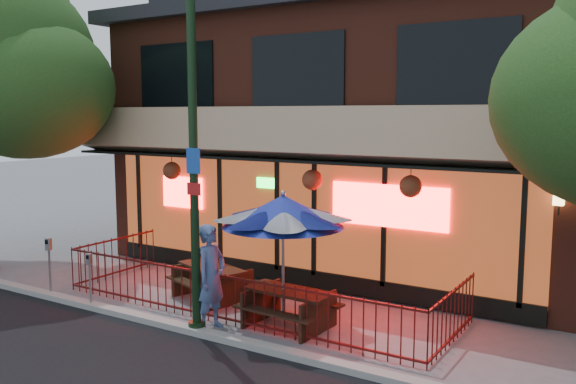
{
  "coord_description": "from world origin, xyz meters",
  "views": [
    {
      "loc": [
        7.17,
        -8.75,
        4.03
      ],
      "look_at": [
        0.5,
        2.0,
        2.39
      ],
      "focal_mm": 38.0,
      "sensor_mm": 36.0,
      "label": 1
    }
  ],
  "objects_px": {
    "picnic_table_left": "(212,277)",
    "parking_meter_near": "(90,271)",
    "picnic_table_right": "(289,302)",
    "patio_umbrella": "(283,211)",
    "pedestrian": "(211,277)",
    "parking_meter_far": "(49,257)",
    "street_light": "(194,163)"
  },
  "relations": [
    {
      "from": "picnic_table_right",
      "to": "parking_meter_far",
      "type": "bearing_deg",
      "value": -168.38
    },
    {
      "from": "picnic_table_right",
      "to": "picnic_table_left",
      "type": "bearing_deg",
      "value": 165.34
    },
    {
      "from": "street_light",
      "to": "picnic_table_right",
      "type": "bearing_deg",
      "value": 40.95
    },
    {
      "from": "picnic_table_left",
      "to": "parking_meter_near",
      "type": "bearing_deg",
      "value": -133.68
    },
    {
      "from": "pedestrian",
      "to": "parking_meter_far",
      "type": "relative_size",
      "value": 1.52
    },
    {
      "from": "patio_umbrella",
      "to": "parking_meter_near",
      "type": "relative_size",
      "value": 2.25
    },
    {
      "from": "pedestrian",
      "to": "parking_meter_near",
      "type": "bearing_deg",
      "value": 95.15
    },
    {
      "from": "street_light",
      "to": "patio_umbrella",
      "type": "xyz_separation_m",
      "value": [
        1.2,
        1.1,
        -0.92
      ]
    },
    {
      "from": "picnic_table_left",
      "to": "pedestrian",
      "type": "xyz_separation_m",
      "value": [
        1.18,
        -1.47,
        0.51
      ]
    },
    {
      "from": "patio_umbrella",
      "to": "picnic_table_right",
      "type": "bearing_deg",
      "value": 16.41
    },
    {
      "from": "street_light",
      "to": "parking_meter_near",
      "type": "distance_m",
      "value": 3.67
    },
    {
      "from": "patio_umbrella",
      "to": "pedestrian",
      "type": "relative_size",
      "value": 1.31
    },
    {
      "from": "picnic_table_left",
      "to": "pedestrian",
      "type": "bearing_deg",
      "value": -51.26
    },
    {
      "from": "picnic_table_right",
      "to": "patio_umbrella",
      "type": "relative_size",
      "value": 0.68
    },
    {
      "from": "parking_meter_near",
      "to": "picnic_table_left",
      "type": "bearing_deg",
      "value": 46.32
    },
    {
      "from": "parking_meter_near",
      "to": "parking_meter_far",
      "type": "bearing_deg",
      "value": 176.74
    },
    {
      "from": "street_light",
      "to": "patio_umbrella",
      "type": "relative_size",
      "value": 2.68
    },
    {
      "from": "patio_umbrella",
      "to": "pedestrian",
      "type": "bearing_deg",
      "value": -142.57
    },
    {
      "from": "picnic_table_left",
      "to": "patio_umbrella",
      "type": "bearing_deg",
      "value": -16.13
    },
    {
      "from": "pedestrian",
      "to": "picnic_table_left",
      "type": "bearing_deg",
      "value": 36.84
    },
    {
      "from": "picnic_table_left",
      "to": "picnic_table_right",
      "type": "xyz_separation_m",
      "value": [
        2.36,
        -0.62,
        -0.0
      ]
    },
    {
      "from": "patio_umbrella",
      "to": "parking_meter_near",
      "type": "bearing_deg",
      "value": -163.54
    },
    {
      "from": "picnic_table_left",
      "to": "parking_meter_far",
      "type": "height_order",
      "value": "parking_meter_far"
    },
    {
      "from": "pedestrian",
      "to": "parking_meter_far",
      "type": "xyz_separation_m",
      "value": [
        -4.33,
        -0.28,
        -0.11
      ]
    },
    {
      "from": "street_light",
      "to": "parking_meter_far",
      "type": "height_order",
      "value": "street_light"
    },
    {
      "from": "picnic_table_left",
      "to": "parking_meter_far",
      "type": "relative_size",
      "value": 1.56
    },
    {
      "from": "street_light",
      "to": "parking_meter_far",
      "type": "relative_size",
      "value": 5.32
    },
    {
      "from": "parking_meter_near",
      "to": "picnic_table_right",
      "type": "bearing_deg",
      "value": 16.46
    },
    {
      "from": "picnic_table_right",
      "to": "patio_umbrella",
      "type": "height_order",
      "value": "patio_umbrella"
    },
    {
      "from": "picnic_table_right",
      "to": "parking_meter_near",
      "type": "xyz_separation_m",
      "value": [
        -4.11,
        -1.21,
        0.31
      ]
    },
    {
      "from": "picnic_table_left",
      "to": "parking_meter_near",
      "type": "relative_size",
      "value": 1.77
    },
    {
      "from": "pedestrian",
      "to": "patio_umbrella",
      "type": "bearing_deg",
      "value": -54.47
    }
  ]
}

